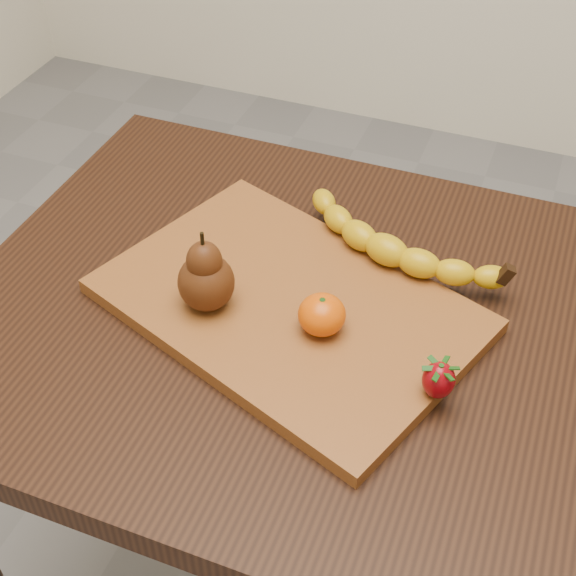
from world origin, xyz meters
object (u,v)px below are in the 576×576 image
at_px(table, 347,377).
at_px(pear, 205,270).
at_px(mandarin, 322,315).
at_px(cutting_board, 288,306).

distance_m(table, pear, 0.25).
relative_size(pear, mandarin, 1.90).
xyz_separation_m(table, pear, (-0.17, -0.05, 0.17)).
bearing_deg(cutting_board, pear, -135.17).
relative_size(table, cutting_board, 2.22).
bearing_deg(pear, table, 15.57).
bearing_deg(table, pear, -164.43).
relative_size(table, mandarin, 17.53).
height_order(table, mandarin, mandarin).
relative_size(table, pear, 9.21).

